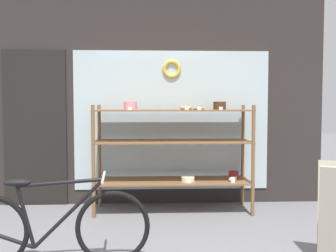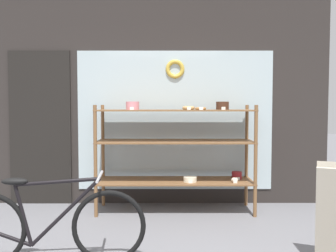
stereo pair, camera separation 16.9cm
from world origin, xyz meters
name	(u,v)px [view 2 (the right image)]	position (x,y,z in m)	size (l,w,h in m)	color
storefront_facade	(157,92)	(-0.05, 2.68, 1.54)	(4.61, 0.13, 3.19)	#2D2826
display_case	(178,144)	(0.23, 2.26, 0.86)	(1.98, 0.57, 1.41)	brown
bicycle	(49,225)	(-0.91, 0.63, 0.34)	(1.64, 0.46, 0.77)	black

